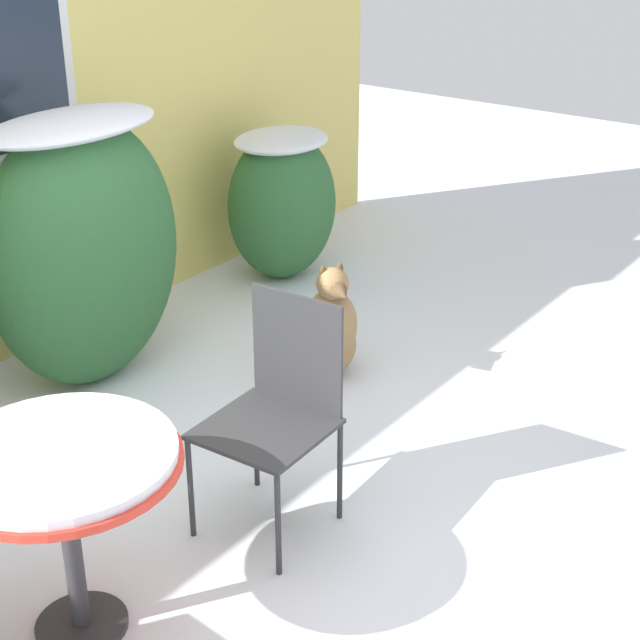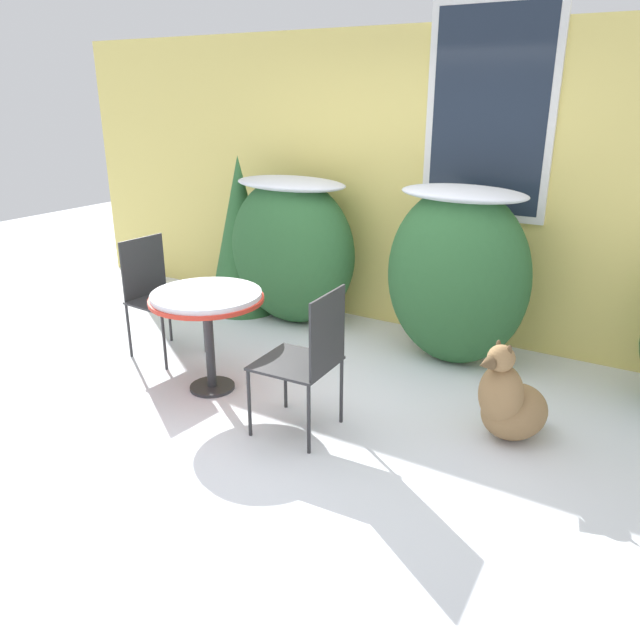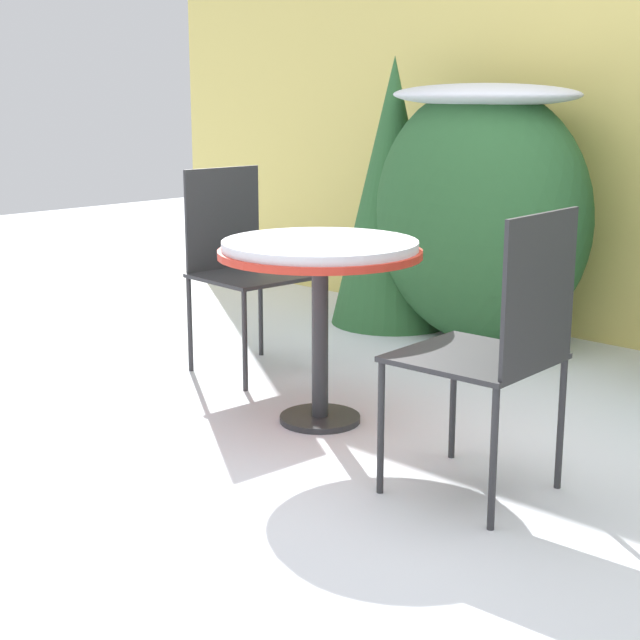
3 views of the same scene
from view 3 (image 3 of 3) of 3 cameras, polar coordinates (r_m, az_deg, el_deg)
name	(u,v)px [view 3 (image 3 of 3)]	position (r m, az deg, el deg)	size (l,w,h in m)	color
ground_plane	(427,476)	(3.60, 6.23, -8.99)	(16.00, 16.00, 0.00)	white
shrub_left	(479,209)	(5.34, 9.24, 6.38)	(1.31, 0.73, 1.39)	#2D6033
evergreen_bush	(393,193)	(5.75, 4.26, 7.39)	(0.71, 0.71, 1.55)	#2D6033
patio_table	(320,265)	(3.97, 0.00, 3.24)	(0.83, 0.83, 0.77)	#2D2D30
patio_chair_near_table	(241,260)	(4.80, -4.63, 3.51)	(0.51, 0.51, 0.99)	#2D2D30
patio_chair_far_side	(498,342)	(3.28, 10.32, -1.27)	(0.50, 0.50, 0.99)	#2D2D30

